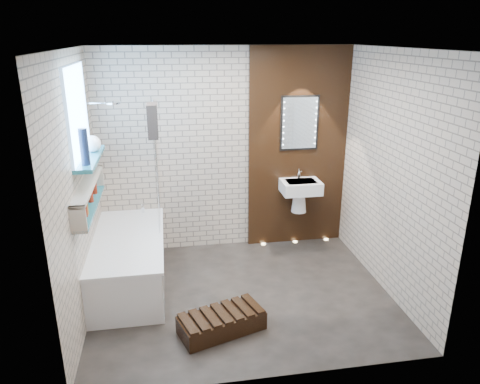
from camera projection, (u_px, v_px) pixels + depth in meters
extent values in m
plane|color=black|center=(242.00, 294.00, 5.02)|extent=(3.20, 3.20, 0.00)
cube|color=#B4A38F|center=(225.00, 152.00, 5.80)|extent=(3.20, 0.04, 2.60)
cube|color=#B4A38F|center=(272.00, 236.00, 3.38)|extent=(3.20, 0.04, 2.60)
cube|color=#B4A38F|center=(78.00, 191.00, 4.34)|extent=(0.04, 2.60, 2.60)
cube|color=#B4A38F|center=(390.00, 175.00, 4.84)|extent=(0.04, 2.60, 2.60)
plane|color=white|center=(243.00, 48.00, 4.16)|extent=(3.20, 3.20, 0.00)
cube|color=black|center=(298.00, 149.00, 5.92)|extent=(1.30, 0.06, 2.60)
cube|color=#7FADE0|center=(77.00, 112.00, 4.44)|extent=(0.03, 1.00, 0.90)
cube|color=#226C7C|center=(90.00, 158.00, 4.61)|extent=(0.18, 1.00, 0.04)
cube|color=#226C7C|center=(90.00, 206.00, 4.56)|extent=(0.14, 1.30, 0.03)
cube|color=#B2A899|center=(88.00, 185.00, 4.49)|extent=(0.14, 1.30, 0.03)
cube|color=#B2A899|center=(78.00, 220.00, 3.94)|extent=(0.14, 0.03, 0.26)
cube|color=#B2A899|center=(97.00, 177.00, 5.12)|extent=(0.14, 0.03, 0.26)
cube|color=white|center=(129.00, 262.00, 5.16)|extent=(0.75, 1.70, 0.55)
cube|color=white|center=(127.00, 239.00, 5.06)|extent=(0.79, 1.74, 0.03)
cylinder|color=silver|center=(143.00, 208.00, 5.74)|extent=(0.04, 0.04, 0.12)
cube|color=white|center=(156.00, 165.00, 5.29)|extent=(0.01, 0.78, 1.40)
cube|color=black|center=(152.00, 121.00, 4.83)|extent=(0.11, 0.28, 0.36)
cylinder|color=silver|center=(113.00, 103.00, 5.04)|extent=(0.18, 0.18, 0.02)
cube|color=white|center=(301.00, 187.00, 5.88)|extent=(0.50, 0.36, 0.16)
cone|color=white|center=(299.00, 202.00, 6.00)|extent=(0.20, 0.20, 0.28)
cylinder|color=silver|center=(299.00, 174.00, 5.92)|extent=(0.03, 0.03, 0.14)
cube|color=black|center=(300.00, 123.00, 5.77)|extent=(0.50, 0.02, 0.70)
cube|color=silver|center=(300.00, 123.00, 5.77)|extent=(0.45, 0.01, 0.65)
cube|color=black|center=(222.00, 323.00, 4.38)|extent=(0.88, 0.59, 0.18)
cylinder|color=#A16318|center=(85.00, 209.00, 4.31)|extent=(0.05, 0.05, 0.11)
cylinder|color=maroon|center=(90.00, 195.00, 4.62)|extent=(0.06, 0.06, 0.14)
cylinder|color=maroon|center=(94.00, 187.00, 4.86)|extent=(0.06, 0.06, 0.16)
cylinder|color=maroon|center=(84.00, 210.00, 4.25)|extent=(0.06, 0.06, 0.13)
sphere|color=white|center=(93.00, 144.00, 4.75)|extent=(0.17, 0.17, 0.17)
cylinder|color=#131D34|center=(84.00, 147.00, 4.25)|extent=(0.08, 0.08, 0.35)
cylinder|color=#FFD899|center=(263.00, 244.00, 6.21)|extent=(0.06, 0.06, 0.01)
cylinder|color=#FFD899|center=(295.00, 242.00, 6.29)|extent=(0.06, 0.06, 0.01)
cylinder|color=#FFD899|center=(326.00, 239.00, 6.36)|extent=(0.06, 0.06, 0.01)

